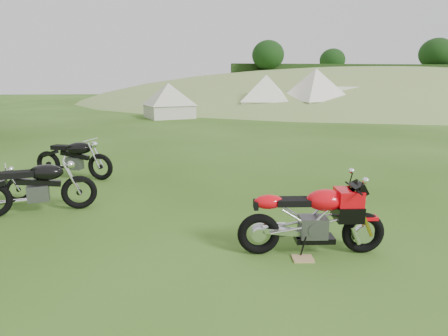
{
  "coord_description": "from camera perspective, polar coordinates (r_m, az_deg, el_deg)",
  "views": [
    {
      "loc": [
        -0.56,
        -6.37,
        2.46
      ],
      "look_at": [
        0.26,
        0.4,
        0.84
      ],
      "focal_mm": 30.0,
      "sensor_mm": 36.0,
      "label": 1
    }
  ],
  "objects": [
    {
      "name": "caravan",
      "position": [
        28.98,
        17.32,
        9.89
      ],
      "size": [
        4.62,
        3.09,
        1.99
      ],
      "primitive_type": null,
      "rotation": [
        0.0,
        0.0,
        0.31
      ],
      "color": "silver",
      "rests_on": "ground"
    },
    {
      "name": "tent_mid",
      "position": [
        27.05,
        6.43,
        10.96
      ],
      "size": [
        3.89,
        3.89,
        2.71
      ],
      "primitive_type": null,
      "rotation": [
        0.0,
        0.0,
        -0.29
      ],
      "color": "white",
      "rests_on": "ground"
    },
    {
      "name": "sport_motorcycle",
      "position": [
        5.49,
        13.29,
        -6.77
      ],
      "size": [
        2.05,
        0.69,
        1.21
      ],
      "primitive_type": null,
      "rotation": [
        0.0,
        0.0,
        -0.09
      ],
      "color": "red",
      "rests_on": "ground"
    },
    {
      "name": "tent_left",
      "position": [
        24.89,
        -8.42,
        10.31
      ],
      "size": [
        3.46,
        3.46,
        2.37
      ],
      "primitive_type": null,
      "rotation": [
        0.0,
        0.0,
        0.32
      ],
      "color": "beige",
      "rests_on": "ground"
    },
    {
      "name": "tent_right",
      "position": [
        27.12,
        13.67,
        10.94
      ],
      "size": [
        4.26,
        4.26,
        2.95
      ],
      "primitive_type": null,
      "rotation": [
        0.0,
        0.0,
        0.3
      ],
      "color": "white",
      "rests_on": "ground"
    },
    {
      "name": "ground",
      "position": [
        6.85,
        -1.79,
        -7.68
      ],
      "size": [
        120.0,
        120.0,
        0.0
      ],
      "primitive_type": "plane",
      "color": "#28470F",
      "rests_on": "ground"
    },
    {
      "name": "hedgerow",
      "position": [
        52.53,
        21.27,
        9.81
      ],
      "size": [
        36.0,
        1.2,
        8.6
      ],
      "primitive_type": null,
      "color": "black",
      "rests_on": "ground"
    },
    {
      "name": "hillside",
      "position": [
        52.53,
        21.27,
        9.81
      ],
      "size": [
        80.0,
        64.0,
        8.0
      ],
      "primitive_type": "ellipsoid",
      "color": "#7D954C",
      "rests_on": "ground"
    },
    {
      "name": "plywood_board",
      "position": [
        5.5,
        11.93,
        -13.35
      ],
      "size": [
        0.31,
        0.26,
        0.02
      ],
      "primitive_type": "cube",
      "rotation": [
        0.0,
        0.0,
        -0.1
      ],
      "color": "#CFB96D",
      "rests_on": "ground"
    },
    {
      "name": "vintage_moto_c",
      "position": [
        10.15,
        -21.99,
        1.53
      ],
      "size": [
        2.11,
        1.17,
        1.09
      ],
      "primitive_type": null,
      "rotation": [
        0.0,
        0.0,
        -0.35
      ],
      "color": "black",
      "rests_on": "ground"
    },
    {
      "name": "vintage_moto_a",
      "position": [
        7.77,
        -26.71,
        -2.4
      ],
      "size": [
        2.1,
        0.9,
        1.08
      ],
      "primitive_type": null,
      "rotation": [
        0.0,
        0.0,
        0.22
      ],
      "color": "black",
      "rests_on": "ground"
    }
  ]
}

